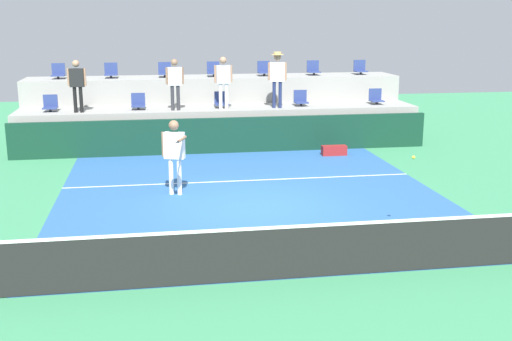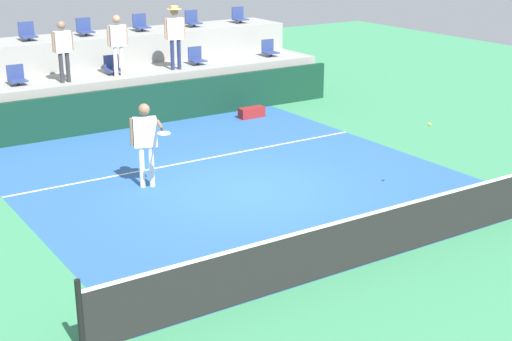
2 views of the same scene
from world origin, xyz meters
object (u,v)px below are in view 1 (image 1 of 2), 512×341
(spectator_in_grey, at_px, (175,80))
(stadium_chair_upper_far_right, at_px, (360,68))
(stadium_chair_upper_far_left, at_px, (58,72))
(tennis_player, at_px, (174,149))
(stadium_chair_lower_far_right, at_px, (376,98))
(spectator_leaning_on_rail, at_px, (223,78))
(stadium_chair_upper_left, at_px, (111,72))
(stadium_chair_lower_far_left, at_px, (50,105))
(stadium_chair_upper_center, at_px, (213,70))
(stadium_chair_upper_right, at_px, (313,69))
(stadium_chair_upper_mid_right, at_px, (264,70))
(stadium_chair_lower_center, at_px, (221,101))
(spectator_with_hat, at_px, (277,73))
(stadium_chair_upper_mid_left, at_px, (165,71))
(spectator_in_white, at_px, (77,81))
(stadium_chair_lower_left, at_px, (138,103))
(equipment_bag, at_px, (334,150))
(stadium_chair_lower_right, at_px, (301,99))
(tennis_ball, at_px, (414,157))

(spectator_in_grey, bearing_deg, stadium_chair_upper_far_right, 17.80)
(stadium_chair_upper_far_left, height_order, tennis_player, stadium_chair_upper_far_left)
(stadium_chair_lower_far_right, xyz_separation_m, spectator_leaning_on_rail, (-5.26, -0.38, 0.79))
(stadium_chair_upper_left, height_order, stadium_chair_upper_far_right, same)
(stadium_chair_lower_far_left, height_order, stadium_chair_upper_center, stadium_chair_upper_center)
(stadium_chair_upper_center, relative_size, stadium_chair_upper_far_right, 1.00)
(stadium_chair_upper_center, height_order, stadium_chair_upper_right, same)
(stadium_chair_upper_mid_right, xyz_separation_m, tennis_player, (-3.50, -7.68, -1.20))
(stadium_chair_lower_center, bearing_deg, stadium_chair_upper_far_left, 161.35)
(spectator_leaning_on_rail, bearing_deg, spectator_with_hat, 0.00)
(stadium_chair_lower_center, relative_size, spectator_with_hat, 0.29)
(stadium_chair_lower_center, bearing_deg, stadium_chair_upper_far_right, 18.78)
(stadium_chair_upper_mid_left, height_order, spectator_in_white, spectator_in_white)
(stadium_chair_lower_left, distance_m, stadium_chair_upper_mid_left, 2.19)
(spectator_with_hat, bearing_deg, stadium_chair_upper_left, 157.87)
(stadium_chair_upper_far_left, height_order, spectator_leaning_on_rail, spectator_leaning_on_rail)
(stadium_chair_upper_mid_left, height_order, tennis_player, stadium_chair_upper_mid_left)
(stadium_chair_upper_far_left, relative_size, stadium_chair_upper_mid_left, 1.00)
(stadium_chair_upper_left, bearing_deg, tennis_player, -76.66)
(equipment_bag, bearing_deg, stadium_chair_upper_mid_left, 141.48)
(stadium_chair_lower_center, bearing_deg, stadium_chair_upper_mid_left, 134.45)
(stadium_chair_lower_right, height_order, stadium_chair_upper_mid_right, stadium_chair_upper_mid_right)
(stadium_chair_upper_center, bearing_deg, tennis_player, -102.47)
(tennis_player, distance_m, spectator_in_white, 6.24)
(stadium_chair_upper_right, xyz_separation_m, spectator_in_white, (-8.04, -2.18, -0.10))
(stadium_chair_lower_far_right, height_order, stadium_chair_upper_far_left, stadium_chair_upper_far_left)
(stadium_chair_lower_left, xyz_separation_m, spectator_in_grey, (1.17, -0.38, 0.75))
(stadium_chair_upper_mid_right, distance_m, tennis_ball, 11.43)
(stadium_chair_upper_far_left, relative_size, stadium_chair_upper_right, 1.00)
(stadium_chair_lower_center, xyz_separation_m, stadium_chair_upper_far_right, (5.29, 1.80, 0.85))
(stadium_chair_lower_far_left, height_order, spectator_in_white, spectator_in_white)
(stadium_chair_upper_mid_right, height_order, tennis_player, stadium_chair_upper_mid_right)
(stadium_chair_lower_far_right, bearing_deg, stadium_chair_upper_mid_right, 153.16)
(stadium_chair_lower_right, bearing_deg, stadium_chair_upper_far_left, 167.31)
(stadium_chair_upper_right, xyz_separation_m, tennis_player, (-5.31, -7.68, -1.20))
(stadium_chair_lower_center, distance_m, stadium_chair_upper_far_left, 5.69)
(stadium_chair_upper_far_right, bearing_deg, stadium_chair_lower_center, -161.22)
(stadium_chair_lower_center, height_order, stadium_chair_upper_mid_right, stadium_chair_upper_mid_right)
(stadium_chair_lower_center, height_order, spectator_with_hat, spectator_with_hat)
(stadium_chair_upper_center, bearing_deg, stadium_chair_upper_left, 180.00)
(spectator_leaning_on_rail, bearing_deg, stadium_chair_upper_far_right, 22.53)
(stadium_chair_upper_mid_right, bearing_deg, stadium_chair_lower_center, -133.84)
(stadium_chair_lower_center, height_order, spectator_in_white, spectator_in_white)
(stadium_chair_lower_left, height_order, equipment_bag, stadium_chair_lower_left)
(stadium_chair_upper_far_left, height_order, equipment_bag, stadium_chair_upper_far_left)
(stadium_chair_upper_mid_right, distance_m, equipment_bag, 4.76)
(stadium_chair_lower_center, relative_size, stadium_chair_lower_far_right, 1.00)
(stadium_chair_upper_far_left, relative_size, stadium_chair_upper_mid_right, 1.00)
(stadium_chair_upper_far_right, distance_m, spectator_in_grey, 7.14)
(stadium_chair_upper_far_left, bearing_deg, spectator_with_hat, -17.07)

